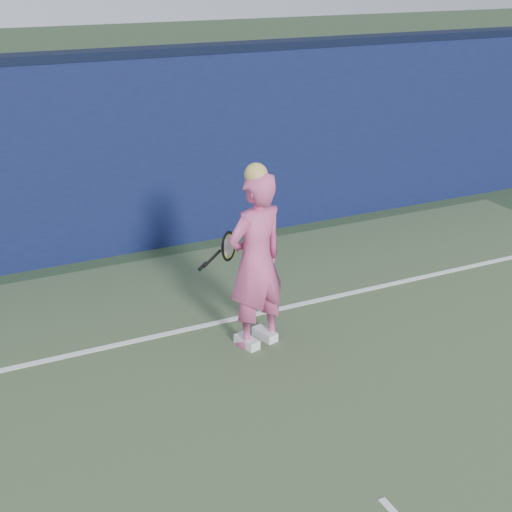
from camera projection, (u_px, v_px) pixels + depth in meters
backstop_wall at (144, 155)px, 9.26m from camera, size 24.00×0.40×2.50m
wall_cap at (138, 52)px, 8.75m from camera, size 24.00×0.42×0.10m
player at (256, 261)px, 6.92m from camera, size 0.75×0.59×1.89m
racket at (226, 248)px, 7.26m from camera, size 0.54×0.32×0.32m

